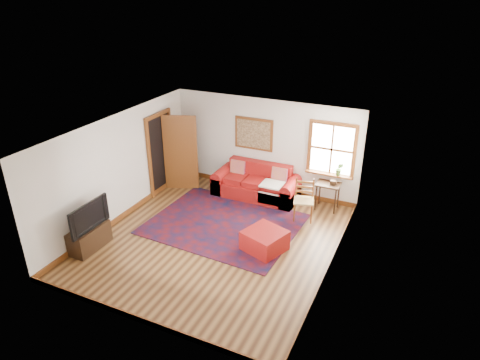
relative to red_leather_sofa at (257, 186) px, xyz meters
The scene contains 13 objects.
ground 2.34m from the red_leather_sofa, 89.25° to the right, with size 5.50×5.50×0.00m, color #422611.
room_envelope 2.68m from the red_leather_sofa, 89.24° to the right, with size 5.04×5.54×2.52m.
window 2.12m from the red_leather_sofa, 11.97° to the left, with size 1.18×0.20×1.38m.
doorway 2.37m from the red_leather_sofa, 166.11° to the right, with size 0.89×1.08×2.14m.
framed_artwork 1.35m from the red_leather_sofa, 124.40° to the left, with size 1.05×0.07×0.85m.
persian_rug 1.69m from the red_leather_sofa, 94.23° to the right, with size 3.32×2.66×0.02m, color #510B0F.
red_leather_sofa is the anchor object (origin of this frame).
red_ottoman 2.49m from the red_leather_sofa, 63.26° to the right, with size 0.77×0.77×0.44m, color maroon.
side_table 1.87m from the red_leather_sofa, ahead, with size 0.57×0.43×0.69m.
ladder_back_chair 1.59m from the red_leather_sofa, 22.46° to the right, with size 0.55×0.54×0.98m.
media_cabinet 4.34m from the red_leather_sofa, 121.23° to the right, with size 0.41×0.91×0.50m, color black.
television 4.38m from the red_leather_sofa, 120.85° to the right, with size 1.05×0.14×0.61m, color black.
candle_hurricane 4.03m from the red_leather_sofa, 123.18° to the right, with size 0.12×0.12×0.18m.
Camera 1 is at (3.79, -6.97, 5.17)m, focal length 32.00 mm.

